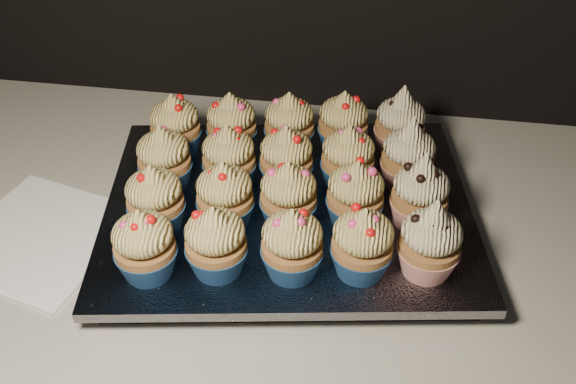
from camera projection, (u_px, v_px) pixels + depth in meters
The scene contains 24 objects.
worktop at pixel (361, 263), 0.74m from camera, with size 2.44×0.64×0.04m, color beige.
napkin at pixel (41, 237), 0.74m from camera, with size 0.18×0.18×0.00m, color white.
baking_tray at pixel (288, 217), 0.75m from camera, with size 0.39×0.29×0.02m, color black.
foil_lining at pixel (288, 207), 0.74m from camera, with size 0.42×0.33×0.01m, color silver.
cupcake_0 at pixel (144, 245), 0.63m from camera, with size 0.06×0.06×0.08m.
cupcake_1 at pixel (216, 242), 0.64m from camera, with size 0.06×0.06×0.08m.
cupcake_2 at pixel (292, 244), 0.63m from camera, with size 0.06×0.06×0.08m.
cupcake_3 at pixel (362, 244), 0.63m from camera, with size 0.06×0.06×0.08m.
cupcake_4 at pixel (430, 242), 0.63m from camera, with size 0.06×0.06×0.10m.
cupcake_5 at pixel (155, 200), 0.69m from camera, with size 0.06×0.06×0.08m.
cupcake_6 at pixel (225, 196), 0.69m from camera, with size 0.06×0.06×0.08m.
cupcake_7 at pixel (288, 196), 0.69m from camera, with size 0.06×0.06×0.08m.
cupcake_8 at pixel (355, 195), 0.69m from camera, with size 0.06×0.06×0.08m.
cupcake_9 at pixel (420, 194), 0.69m from camera, with size 0.06×0.06×0.10m.
cupcake_10 at pixel (164, 159), 0.74m from camera, with size 0.06×0.06×0.08m.
cupcake_11 at pixel (229, 158), 0.74m from camera, with size 0.06×0.06×0.08m.
cupcake_12 at pixel (286, 159), 0.74m from camera, with size 0.06×0.06×0.08m.
cupcake_13 at pixel (348, 159), 0.74m from camera, with size 0.06×0.06×0.08m.
cupcake_14 at pixel (408, 156), 0.74m from camera, with size 0.06×0.06×0.10m.
cupcake_15 at pixel (175, 126), 0.79m from camera, with size 0.06×0.06×0.08m.
cupcake_16 at pixel (231, 125), 0.80m from camera, with size 0.06×0.06×0.08m.
cupcake_17 at pixel (289, 125), 0.80m from camera, with size 0.06×0.06×0.08m.
cupcake_18 at pixel (343, 123), 0.80m from camera, with size 0.06×0.06×0.08m.
cupcake_19 at pixel (400, 123), 0.80m from camera, with size 0.06×0.06×0.10m.
Camera 1 is at (-0.01, 1.17, 1.42)m, focal length 40.00 mm.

